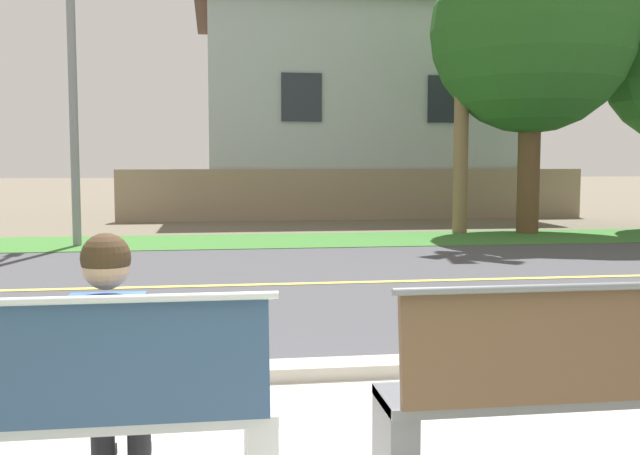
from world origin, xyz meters
The scene contains 12 objects.
ground_plane centered at (0.00, 8.00, 0.00)m, with size 140.00×140.00×0.00m, color #665B4C.
curb_edge centered at (0.00, 2.35, 0.06)m, with size 44.00×0.30×0.11m, color #ADA89E.
street_asphalt centered at (0.00, 6.50, 0.00)m, with size 52.00×8.00×0.01m, color #424247.
road_centre_line centered at (0.00, 6.50, 0.01)m, with size 48.00×0.14×0.01m, color #E0CC4C.
far_verge_grass centered at (0.00, 11.86, 0.01)m, with size 48.00×2.80×0.02m, color #38702D.
bench_left centered at (-1.29, 0.42, 0.47)m, with size 2.06×0.48×1.01m.
bench_right centered at (1.29, 0.42, 0.47)m, with size 2.06×0.48×1.01m.
seated_person_blue centered at (-1.01, 0.60, 0.68)m, with size 0.52×0.68×1.25m.
streetlamp centered at (-3.07, 11.66, 3.97)m, with size 0.24×2.10×6.94m.
shade_tree_far_left centered at (6.55, 12.61, 4.74)m, with size 4.42×4.42×7.29m.
garden_wall centered at (3.41, 17.19, 0.70)m, with size 13.00×0.36×1.40m, color gray.
house_across_street centered at (3.91, 20.39, 3.38)m, with size 9.79×6.91×6.67m.
Camera 1 is at (-0.53, -2.88, 1.56)m, focal length 41.49 mm.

